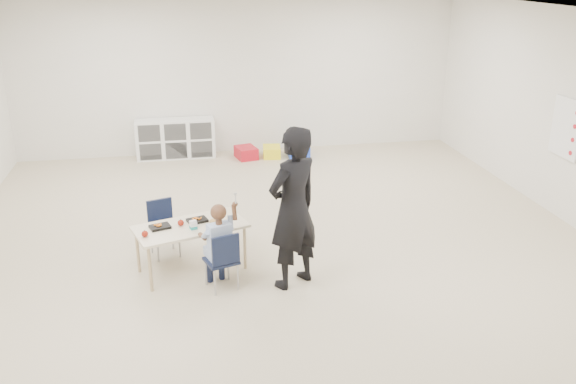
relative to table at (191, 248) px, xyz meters
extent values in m
plane|color=beige|center=(1.08, 0.17, -0.29)|extent=(9.00, 9.00, 0.00)
plane|color=white|center=(1.08, 0.17, 2.51)|extent=(9.00, 9.00, 0.00)
cube|color=white|center=(1.08, 4.67, 1.11)|extent=(8.00, 0.02, 2.80)
cube|color=#F3E4C3|center=(0.00, 0.00, 0.26)|extent=(1.36, 0.96, 0.03)
cube|color=black|center=(0.09, 0.10, 0.29)|extent=(0.26, 0.22, 0.03)
cube|color=black|center=(-0.33, -0.01, 0.29)|extent=(0.26, 0.22, 0.03)
cube|color=white|center=(0.03, -0.12, 0.33)|extent=(0.09, 0.09, 0.10)
ellipsoid|color=tan|center=(0.26, -0.02, 0.31)|extent=(0.09, 0.09, 0.07)
sphere|color=maroon|center=(-0.10, 0.01, 0.31)|extent=(0.07, 0.07, 0.07)
sphere|color=maroon|center=(-0.49, -0.22, 0.31)|extent=(0.07, 0.07, 0.07)
cube|color=white|center=(-0.12, 4.45, 0.06)|extent=(1.40, 0.40, 0.70)
cube|color=white|center=(5.06, 0.77, 0.96)|extent=(0.02, 0.60, 0.80)
imported|color=black|center=(1.08, -0.51, 0.61)|extent=(0.78, 0.71, 1.79)
cube|color=red|center=(1.11, 4.15, -0.18)|extent=(0.42, 0.49, 0.21)
cube|color=yellow|center=(1.58, 4.15, -0.19)|extent=(0.35, 0.43, 0.19)
cube|color=blue|center=(2.07, 4.07, -0.17)|extent=(0.41, 0.50, 0.23)
camera|label=1|loc=(-0.05, -6.36, 3.05)|focal=38.00mm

